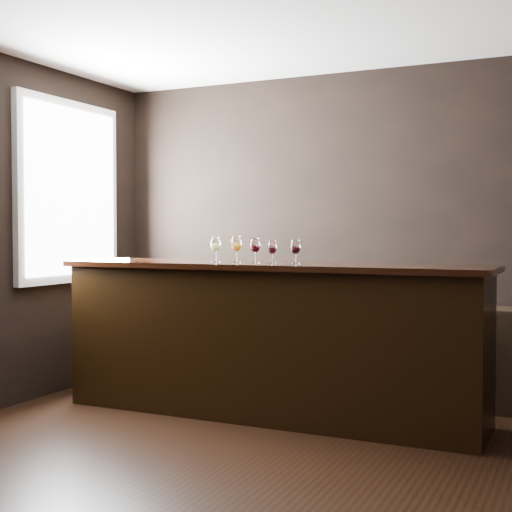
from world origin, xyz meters
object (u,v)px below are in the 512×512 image
at_px(bar_counter, 270,342).
at_px(glass_red_c, 295,248).
at_px(glass_white, 216,245).
at_px(glass_amber, 236,245).
at_px(glass_red_b, 272,248).
at_px(glass_red_a, 255,246).
at_px(back_bar_shelf, 405,353).

xyz_separation_m(bar_counter, glass_red_c, (0.22, -0.01, 0.72)).
height_order(glass_white, glass_amber, glass_amber).
bearing_deg(glass_red_b, glass_white, 178.86).
bearing_deg(glass_red_c, glass_red_a, -177.87).
relative_size(bar_counter, back_bar_shelf, 1.44).
bearing_deg(glass_red_c, back_bar_shelf, 56.23).
height_order(glass_red_a, glass_red_c, glass_red_a).
height_order(back_bar_shelf, glass_amber, glass_amber).
height_order(bar_counter, glass_amber, glass_amber).
distance_m(glass_red_a, glass_red_b, 0.15).
distance_m(bar_counter, glass_red_a, 0.74).
bearing_deg(glass_white, back_bar_shelf, 35.99).
xyz_separation_m(back_bar_shelf, glass_red_c, (-0.61, -0.91, 0.88)).
bearing_deg(glass_amber, glass_white, -176.41).
bearing_deg(bar_counter, glass_white, -176.53).
relative_size(bar_counter, glass_red_a, 17.11).
bearing_deg(glass_amber, back_bar_shelf, 39.74).
height_order(glass_amber, glass_red_c, glass_amber).
distance_m(glass_white, glass_red_b, 0.49).
distance_m(glass_white, glass_amber, 0.17).
height_order(bar_counter, glass_red_b, glass_red_b).
xyz_separation_m(glass_amber, glass_red_c, (0.49, 0.00, -0.02)).
relative_size(glass_amber, glass_red_b, 1.21).
distance_m(glass_white, glass_red_c, 0.67).
xyz_separation_m(glass_white, glass_amber, (0.17, 0.01, 0.00)).
xyz_separation_m(bar_counter, glass_amber, (-0.28, -0.02, 0.74)).
relative_size(back_bar_shelf, glass_white, 11.34).
height_order(glass_red_a, glass_red_b, glass_red_a).
xyz_separation_m(glass_red_b, glass_red_c, (0.18, 0.02, 0.00)).
distance_m(bar_counter, glass_white, 0.86).
distance_m(back_bar_shelf, glass_red_a, 1.59).
bearing_deg(glass_red_b, glass_red_a, 175.56).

